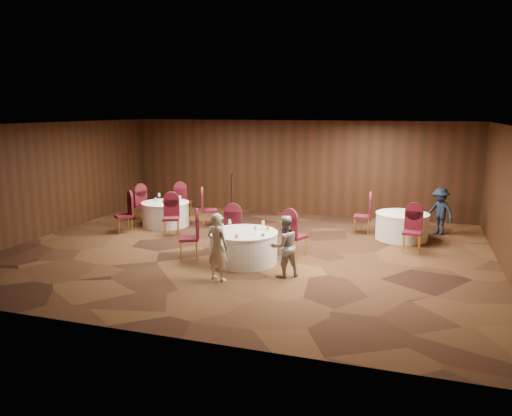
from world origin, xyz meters
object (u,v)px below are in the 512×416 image
(table_right, at_px, (402,226))
(woman_a, at_px, (218,247))
(mic_stand, at_px, (232,206))
(woman_b, at_px, (284,246))
(man_c, at_px, (440,211))
(table_main, at_px, (244,247))
(table_left, at_px, (166,214))

(table_right, bearing_deg, woman_a, -127.02)
(mic_stand, height_order, woman_b, mic_stand)
(man_c, bearing_deg, woman_a, -90.64)
(woman_b, xyz_separation_m, man_c, (3.31, 4.97, 0.01))
(table_right, relative_size, woman_b, 1.07)
(woman_a, bearing_deg, man_c, -110.98)
(table_main, relative_size, woman_b, 1.20)
(mic_stand, relative_size, woman_a, 1.03)
(woman_a, bearing_deg, table_left, -32.22)
(table_main, bearing_deg, table_left, 141.67)
(table_main, xyz_separation_m, table_right, (3.48, 3.38, 0.00))
(table_left, bearing_deg, woman_b, -36.59)
(woman_b, bearing_deg, mic_stand, -99.68)
(table_main, xyz_separation_m, woman_b, (1.17, -0.70, 0.30))
(table_main, bearing_deg, woman_a, -94.07)
(table_main, bearing_deg, mic_stand, 114.16)
(table_right, xyz_separation_m, mic_stand, (-5.45, 1.03, 0.05))
(table_main, bearing_deg, table_right, 44.15)
(woman_a, xyz_separation_m, man_c, (4.58, 5.64, -0.05))
(table_right, distance_m, woman_a, 5.95)
(table_right, relative_size, man_c, 1.06)
(table_right, relative_size, mic_stand, 0.97)
(table_right, height_order, woman_b, woman_b)
(table_main, distance_m, woman_b, 1.40)
(woman_b, bearing_deg, table_main, -72.13)
(table_main, height_order, man_c, man_c)
(table_left, xyz_separation_m, woman_b, (4.74, -3.52, 0.30))
(table_main, relative_size, table_right, 1.12)
(mic_stand, bearing_deg, table_left, -135.03)
(woman_a, xyz_separation_m, woman_b, (1.27, 0.66, -0.05))
(table_right, distance_m, woman_b, 4.69)
(woman_a, relative_size, man_c, 1.07)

